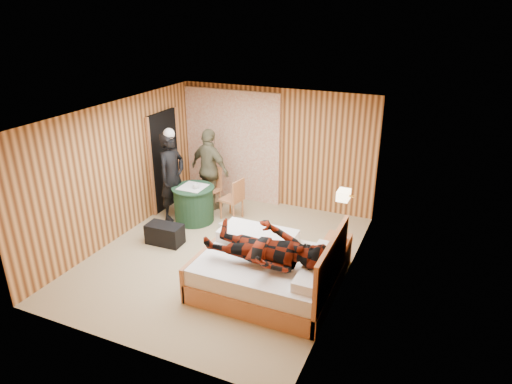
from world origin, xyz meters
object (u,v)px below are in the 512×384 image
at_px(nightstand, 336,253).
at_px(man_on_bed, 266,240).
at_px(chair_near, 235,196).
at_px(man_at_table, 210,170).
at_px(round_table, 194,204).
at_px(bed, 270,272).
at_px(woman_standing, 172,176).
at_px(chair_far, 211,185).
at_px(wall_lamp, 344,195).
at_px(duffel_bag, 165,234).

bearing_deg(nightstand, man_on_bed, -120.24).
xyz_separation_m(chair_near, man_at_table, (-0.70, 0.29, 0.37)).
relative_size(round_table, chair_near, 0.98).
height_order(bed, woman_standing, woman_standing).
bearing_deg(man_at_table, chair_far, 135.62).
bearing_deg(chair_far, nightstand, -7.75).
bearing_deg(man_at_table, wall_lamp, 174.12).
bearing_deg(man_on_bed, woman_standing, 146.64).
relative_size(bed, woman_standing, 1.14).
bearing_deg(bed, nightstand, 53.52).
bearing_deg(nightstand, woman_standing, 170.81).
distance_m(wall_lamp, woman_standing, 3.59).
bearing_deg(woman_standing, bed, -112.18).
bearing_deg(round_table, bed, -35.25).
bearing_deg(man_at_table, chair_near, 173.97).
height_order(nightstand, round_table, round_table).
bearing_deg(bed, man_on_bed, -83.29).
relative_size(nightstand, round_table, 0.67).
relative_size(round_table, duffel_bag, 1.27).
relative_size(woman_standing, man_at_table, 1.04).
distance_m(chair_near, duffel_bag, 1.63).
height_order(woman_standing, man_on_bed, man_on_bed).
xyz_separation_m(wall_lamp, bed, (-0.80, -1.06, -0.98)).
distance_m(wall_lamp, round_table, 3.27).
bearing_deg(chair_near, bed, 47.65).
relative_size(bed, round_table, 2.45).
distance_m(bed, round_table, 2.79).
relative_size(wall_lamp, round_table, 0.31).
distance_m(nightstand, chair_near, 2.55).
bearing_deg(bed, wall_lamp, 53.00).
bearing_deg(wall_lamp, chair_near, 158.01).
relative_size(bed, chair_far, 2.19).
distance_m(chair_far, chair_near, 0.73).
distance_m(chair_near, woman_standing, 1.29).
relative_size(chair_near, woman_standing, 0.48).
xyz_separation_m(chair_far, man_at_table, (-0.02, 0.04, 0.32)).
xyz_separation_m(bed, chair_far, (-2.26, 2.27, 0.22)).
xyz_separation_m(bed, woman_standing, (-2.73, 1.59, 0.57)).
bearing_deg(man_on_bed, chair_far, 132.45).
relative_size(wall_lamp, man_at_table, 0.15).
xyz_separation_m(bed, man_on_bed, (0.03, -0.23, 0.66)).
relative_size(nightstand, man_on_bed, 0.32).
bearing_deg(nightstand, chair_far, 157.52).
distance_m(round_table, man_on_bed, 3.01).
bearing_deg(chair_near, man_on_bed, 45.18).
height_order(wall_lamp, woman_standing, woman_standing).
relative_size(woman_standing, man_on_bed, 1.01).
distance_m(round_table, chair_far, 0.68).
distance_m(round_table, chair_near, 0.82).
distance_m(chair_far, man_on_bed, 3.42).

